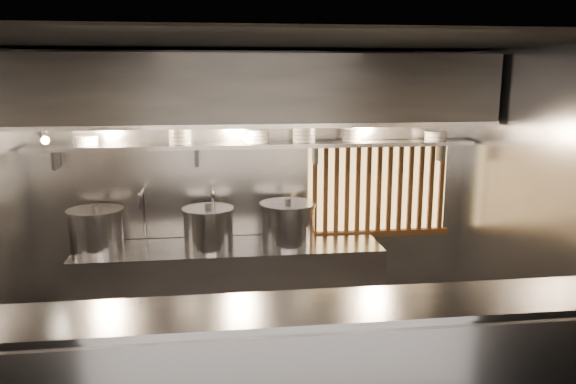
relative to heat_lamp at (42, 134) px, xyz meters
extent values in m
plane|color=black|center=(1.90, -0.85, 0.73)|extent=(4.50, 4.50, 0.00)
plane|color=gray|center=(1.90, 0.65, -0.67)|extent=(4.50, 0.00, 4.50)
plane|color=gray|center=(4.15, -0.85, -0.67)|extent=(0.00, 3.00, 3.00)
cube|color=#A1A1A6|center=(1.90, -1.80, -0.95)|extent=(4.50, 0.56, 0.03)
cube|color=#A1A1A6|center=(1.60, 0.28, -1.62)|extent=(3.00, 0.70, 0.90)
cube|color=#A1A1A6|center=(1.90, 0.47, -0.19)|extent=(4.40, 0.34, 0.04)
cube|color=#2D2D30|center=(1.90, 0.25, 0.36)|extent=(4.40, 0.80, 0.65)
cube|color=#A1A1A6|center=(1.90, -0.15, 0.05)|extent=(4.40, 0.03, 0.04)
cube|color=#FFCA72|center=(3.20, 0.63, -0.69)|extent=(1.50, 0.02, 0.92)
cube|color=brown|center=(3.20, 0.58, -0.20)|extent=(1.56, 0.06, 0.06)
cube|color=brown|center=(3.20, 0.58, -1.18)|extent=(1.56, 0.06, 0.06)
cube|color=brown|center=(2.51, 0.58, -0.69)|extent=(0.04, 0.04, 0.92)
cube|color=brown|center=(2.62, 0.58, -0.69)|extent=(0.04, 0.04, 0.92)
cube|color=brown|center=(2.74, 0.58, -0.69)|extent=(0.04, 0.04, 0.92)
cube|color=brown|center=(2.85, 0.58, -0.69)|extent=(0.04, 0.04, 0.92)
cube|color=brown|center=(2.97, 0.58, -0.69)|extent=(0.04, 0.04, 0.92)
cube|color=brown|center=(3.08, 0.58, -0.69)|extent=(0.04, 0.04, 0.92)
cube|color=brown|center=(3.20, 0.58, -0.69)|extent=(0.04, 0.04, 0.92)
cube|color=brown|center=(3.31, 0.58, -0.69)|extent=(0.04, 0.04, 0.92)
cube|color=brown|center=(3.43, 0.58, -0.69)|extent=(0.04, 0.04, 0.92)
cube|color=brown|center=(3.54, 0.58, -0.69)|extent=(0.04, 0.04, 0.92)
cube|color=brown|center=(3.66, 0.58, -0.69)|extent=(0.04, 0.04, 0.92)
cube|color=brown|center=(3.77, 0.58, -0.69)|extent=(0.04, 0.04, 0.92)
cube|color=brown|center=(3.89, 0.58, -0.69)|extent=(0.04, 0.04, 0.92)
cylinder|color=silver|center=(0.75, 0.60, -0.88)|extent=(0.03, 0.03, 0.48)
sphere|color=silver|center=(0.75, 0.60, -0.64)|extent=(0.04, 0.04, 0.04)
cylinder|color=silver|center=(0.75, 0.47, -0.64)|extent=(0.03, 0.26, 0.03)
sphere|color=silver|center=(0.75, 0.34, -0.64)|extent=(0.04, 0.04, 0.04)
cylinder|color=silver|center=(0.75, 0.34, -0.71)|extent=(0.03, 0.03, 0.14)
cylinder|color=silver|center=(1.45, 0.60, -0.88)|extent=(0.03, 0.03, 0.48)
sphere|color=silver|center=(1.45, 0.60, -0.64)|extent=(0.04, 0.04, 0.04)
cylinder|color=silver|center=(1.45, 0.47, -0.64)|extent=(0.03, 0.26, 0.03)
sphere|color=silver|center=(1.45, 0.34, -0.64)|extent=(0.04, 0.04, 0.04)
cylinder|color=silver|center=(1.45, 0.34, -0.71)|extent=(0.03, 0.03, 0.14)
cone|color=#A1A1A6|center=(0.00, 0.00, 0.00)|extent=(0.25, 0.27, 0.20)
sphere|color=#FFE0B2|center=(0.03, -0.02, -0.06)|extent=(0.07, 0.07, 0.07)
cylinder|color=#2D2D30|center=(0.00, 0.10, 0.08)|extent=(0.02, 0.22, 0.02)
cylinder|color=#2D2D30|center=(1.80, 0.35, -0.03)|extent=(0.01, 0.01, 0.12)
sphere|color=#FFE0B2|center=(1.80, 0.35, -0.11)|extent=(0.09, 0.09, 0.09)
cylinder|color=#A1A1A6|center=(0.33, 0.32, -0.98)|extent=(0.59, 0.59, 0.38)
cylinder|color=#A1A1A6|center=(0.33, 0.32, -0.78)|extent=(0.62, 0.62, 0.03)
cylinder|color=#2D2D30|center=(0.33, 0.32, -0.74)|extent=(0.06, 0.06, 0.04)
cylinder|color=#A1A1A6|center=(1.40, 0.24, -0.98)|extent=(0.59, 0.59, 0.38)
cylinder|color=#A1A1A6|center=(1.40, 0.24, -0.78)|extent=(0.63, 0.63, 0.03)
cylinder|color=#2D2D30|center=(1.40, 0.24, -0.74)|extent=(0.06, 0.06, 0.04)
cylinder|color=#A1A1A6|center=(2.18, 0.28, -0.97)|extent=(0.62, 0.62, 0.39)
cylinder|color=#A1A1A6|center=(2.18, 0.28, -0.76)|extent=(0.65, 0.65, 0.03)
cylinder|color=#2D2D30|center=(2.18, 0.28, -0.72)|extent=(0.06, 0.06, 0.04)
cylinder|color=white|center=(0.27, 0.47, -0.15)|extent=(0.21, 0.21, 0.03)
cylinder|color=white|center=(0.27, 0.47, -0.11)|extent=(0.21, 0.21, 0.03)
cylinder|color=white|center=(0.27, 0.47, -0.08)|extent=(0.22, 0.22, 0.01)
cylinder|color=white|center=(1.14, 0.47, -0.15)|extent=(0.21, 0.21, 0.03)
cylinder|color=white|center=(1.14, 0.47, -0.11)|extent=(0.21, 0.21, 0.03)
cylinder|color=white|center=(1.14, 0.47, -0.07)|extent=(0.21, 0.21, 0.03)
cylinder|color=white|center=(1.14, 0.47, -0.03)|extent=(0.21, 0.21, 0.03)
cylinder|color=white|center=(1.14, 0.47, -0.01)|extent=(0.22, 0.22, 0.01)
cylinder|color=white|center=(1.90, 0.47, -0.15)|extent=(0.22, 0.22, 0.03)
cylinder|color=white|center=(1.90, 0.47, -0.11)|extent=(0.22, 0.22, 0.03)
cylinder|color=white|center=(1.90, 0.47, -0.07)|extent=(0.22, 0.22, 0.03)
cylinder|color=white|center=(1.90, 0.47, -0.04)|extent=(0.24, 0.24, 0.01)
cylinder|color=white|center=(2.37, 0.47, -0.15)|extent=(0.23, 0.23, 0.03)
cylinder|color=white|center=(2.37, 0.47, -0.11)|extent=(0.23, 0.23, 0.03)
cylinder|color=white|center=(2.37, 0.47, -0.07)|extent=(0.23, 0.23, 0.03)
cylinder|color=white|center=(2.37, 0.47, -0.03)|extent=(0.23, 0.23, 0.03)
cylinder|color=white|center=(2.37, 0.47, -0.01)|extent=(0.24, 0.24, 0.01)
cylinder|color=white|center=(2.86, 0.47, -0.15)|extent=(0.19, 0.19, 0.03)
cylinder|color=white|center=(2.86, 0.47, -0.11)|extent=(0.19, 0.19, 0.03)
cylinder|color=white|center=(2.86, 0.47, -0.07)|extent=(0.19, 0.19, 0.03)
cylinder|color=white|center=(2.86, 0.47, -0.04)|extent=(0.21, 0.21, 0.01)
cylinder|color=white|center=(3.75, 0.47, -0.15)|extent=(0.21, 0.21, 0.03)
cylinder|color=white|center=(3.75, 0.47, -0.11)|extent=(0.21, 0.21, 0.03)
cylinder|color=white|center=(3.75, 0.47, -0.08)|extent=(0.23, 0.23, 0.01)
camera|label=1|loc=(1.48, -5.08, 0.49)|focal=35.00mm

